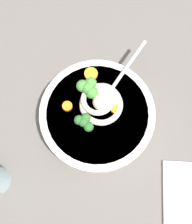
% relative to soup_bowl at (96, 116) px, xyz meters
% --- Properties ---
extents(table_slab, '(1.21, 1.21, 0.04)m').
position_rel_soup_bowl_xyz_m(table_slab, '(-0.00, 0.01, -0.05)').
color(table_slab, '#5B5651').
rests_on(table_slab, ground).
extents(soup_bowl, '(0.24, 0.24, 0.06)m').
position_rel_soup_bowl_xyz_m(soup_bowl, '(0.00, 0.00, 0.00)').
color(soup_bowl, silver).
rests_on(soup_bowl, table_slab).
extents(noodle_pile, '(0.10, 0.10, 0.04)m').
position_rel_soup_bowl_xyz_m(noodle_pile, '(0.00, -0.02, 0.04)').
color(noodle_pile, beige).
rests_on(noodle_pile, soup_bowl).
extents(soup_spoon, '(0.07, 0.17, 0.02)m').
position_rel_soup_bowl_xyz_m(soup_spoon, '(-0.01, -0.06, 0.04)').
color(soup_spoon, '#B7B7BC').
rests_on(soup_spoon, soup_bowl).
extents(broccoli_floret_beside_noodles, '(0.05, 0.04, 0.04)m').
position_rel_soup_bowl_xyz_m(broccoli_floret_beside_noodles, '(0.03, -0.03, 0.05)').
color(broccoli_floret_beside_noodles, '#7A9E60').
rests_on(broccoli_floret_beside_noodles, soup_bowl).
extents(broccoli_floret_right, '(0.04, 0.03, 0.03)m').
position_rel_soup_bowl_xyz_m(broccoli_floret_right, '(0.01, 0.03, 0.05)').
color(broccoli_floret_right, '#7A9E60').
rests_on(broccoli_floret_right, soup_bowl).
extents(carrot_slice_center, '(0.03, 0.03, 0.01)m').
position_rel_soup_bowl_xyz_m(carrot_slice_center, '(0.05, -0.07, 0.03)').
color(carrot_slice_center, orange).
rests_on(carrot_slice_center, soup_bowl).
extents(carrot_slice_rear, '(0.02, 0.02, 0.01)m').
position_rel_soup_bowl_xyz_m(carrot_slice_rear, '(0.06, 0.02, 0.03)').
color(carrot_slice_rear, orange).
rests_on(carrot_slice_rear, soup_bowl).
extents(carrot_slice_front, '(0.02, 0.02, 0.01)m').
position_rel_soup_bowl_xyz_m(carrot_slice_front, '(-0.03, -0.02, 0.03)').
color(carrot_slice_front, orange).
rests_on(carrot_slice_front, soup_bowl).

